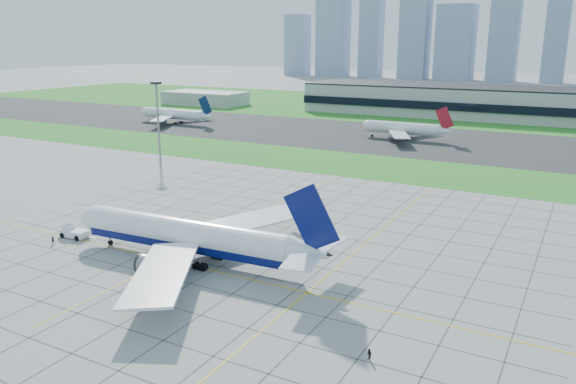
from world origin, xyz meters
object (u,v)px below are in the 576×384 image
light_mast (157,111)px  crew_near (53,240)px  airliner (189,236)px  pushback_tug (73,232)px  distant_jet_0 (174,114)px  crew_far (369,355)px  distant_jet_1 (404,128)px

light_mast → crew_near: size_ratio=15.44×
crew_near → airliner: bearing=-41.5°
airliner → pushback_tug: airliner is taller
crew_near → distant_jet_0: bearing=68.3°
pushback_tug → crew_far: size_ratio=5.49×
crew_near → crew_far: 68.94m
pushback_tug → distant_jet_1: (22.68, 145.17, 3.42)m
pushback_tug → light_mast: bearing=114.6°
crew_far → distant_jet_0: bearing=173.2°
light_mast → airliner: (63.55, -65.04, -11.60)m
airliner → pushback_tug: bearing=179.4°
pushback_tug → distant_jet_1: 146.97m
crew_near → crew_far: size_ratio=1.05×
crew_far → light_mast: bearing=179.3°
crew_near → crew_far: (68.28, -9.54, -0.04)m
light_mast → crew_near: (35.07, -71.09, -15.35)m
light_mast → distant_jet_1: light_mast is taller
airliner → distant_jet_1: airliner is taller
airliner → crew_near: (-28.49, -6.05, -3.75)m
airliner → distant_jet_1: bearing=88.9°
airliner → crew_near: airliner is taller
light_mast → pushback_tug: (35.30, -66.41, -15.12)m
distant_jet_1 → airliner: bearing=-87.8°
airliner → pushback_tug: (-28.25, -1.36, -3.51)m
crew_near → crew_far: bearing=-61.4°
crew_near → distant_jet_0: (-87.51, 141.50, 3.66)m
crew_far → pushback_tug: bearing=-154.5°
pushback_tug → distant_jet_0: 162.57m
airliner → distant_jet_0: (-116.00, 135.45, -0.09)m
airliner → distant_jet_0: bearing=127.2°
light_mast → airliner: bearing=-45.7°
airliner → distant_jet_0: airliner is taller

